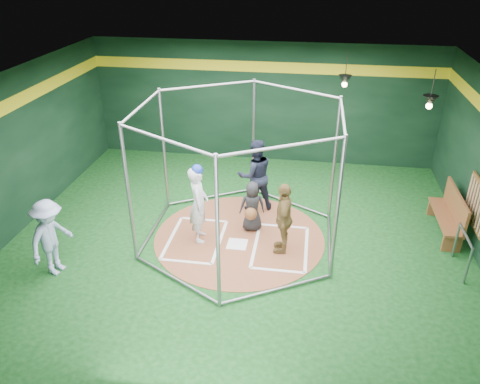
% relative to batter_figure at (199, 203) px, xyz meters
% --- Properties ---
extents(room_shell, '(10.10, 9.10, 3.53)m').
position_rel_batter_figure_xyz_m(room_shell, '(0.86, 0.19, 0.85)').
color(room_shell, '#0C3911').
rests_on(room_shell, ground).
extents(clay_disc, '(3.80, 3.80, 0.01)m').
position_rel_batter_figure_xyz_m(clay_disc, '(0.86, 0.19, -0.90)').
color(clay_disc, brown).
rests_on(clay_disc, ground).
extents(home_plate, '(0.43, 0.43, 0.01)m').
position_rel_batter_figure_xyz_m(home_plate, '(0.86, -0.11, -0.89)').
color(home_plate, white).
rests_on(home_plate, clay_disc).
extents(batter_box_left, '(1.17, 1.77, 0.01)m').
position_rel_batter_figure_xyz_m(batter_box_left, '(-0.09, -0.06, -0.89)').
color(batter_box_left, white).
rests_on(batter_box_left, clay_disc).
extents(batter_box_right, '(1.17, 1.77, 0.01)m').
position_rel_batter_figure_xyz_m(batter_box_right, '(1.81, -0.06, -0.89)').
color(batter_box_right, white).
rests_on(batter_box_right, clay_disc).
extents(batting_cage, '(4.05, 4.67, 3.00)m').
position_rel_batter_figure_xyz_m(batting_cage, '(0.86, 0.19, 0.59)').
color(batting_cage, gray).
rests_on(batting_cage, ground).
extents(bat_rack, '(0.07, 1.25, 0.98)m').
position_rel_batter_figure_xyz_m(bat_rack, '(5.78, 0.59, 0.14)').
color(bat_rack, brown).
rests_on(bat_rack, room_shell).
extents(pendant_lamp_near, '(0.34, 0.34, 0.90)m').
position_rel_batter_figure_xyz_m(pendant_lamp_near, '(3.06, 3.79, 1.83)').
color(pendant_lamp_near, black).
rests_on(pendant_lamp_near, room_shell).
extents(pendant_lamp_far, '(0.34, 0.34, 0.90)m').
position_rel_batter_figure_xyz_m(pendant_lamp_far, '(4.86, 2.19, 1.83)').
color(pendant_lamp_far, black).
rests_on(pendant_lamp_far, room_shell).
extents(batter_figure, '(0.53, 0.70, 1.80)m').
position_rel_batter_figure_xyz_m(batter_figure, '(0.00, 0.00, 0.00)').
color(batter_figure, silver).
rests_on(batter_figure, clay_disc).
extents(visitor_leopard, '(0.40, 0.93, 1.58)m').
position_rel_batter_figure_xyz_m(visitor_leopard, '(1.84, -0.16, -0.11)').
color(visitor_leopard, '#A08144').
rests_on(visitor_leopard, clay_disc).
extents(catcher_figure, '(0.66, 0.65, 1.18)m').
position_rel_batter_figure_xyz_m(catcher_figure, '(1.09, 0.56, -0.31)').
color(catcher_figure, black).
rests_on(catcher_figure, clay_disc).
extents(umpire, '(1.09, 0.99, 1.81)m').
position_rel_batter_figure_xyz_m(umpire, '(1.03, 1.54, 0.01)').
color(umpire, black).
rests_on(umpire, clay_disc).
extents(bystander_blue, '(0.81, 1.14, 1.60)m').
position_rel_batter_figure_xyz_m(bystander_blue, '(-2.56, -1.59, -0.11)').
color(bystander_blue, '#98A8C9').
rests_on(bystander_blue, ground).
extents(dugout_bench, '(0.41, 1.74, 1.02)m').
position_rel_batter_figure_xyz_m(dugout_bench, '(5.49, 1.13, -0.39)').
color(dugout_bench, brown).
rests_on(dugout_bench, ground).
extents(steel_railing, '(0.05, 0.96, 0.83)m').
position_rel_batter_figure_xyz_m(steel_railing, '(5.41, -0.29, -0.36)').
color(steel_railing, gray).
rests_on(steel_railing, ground).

